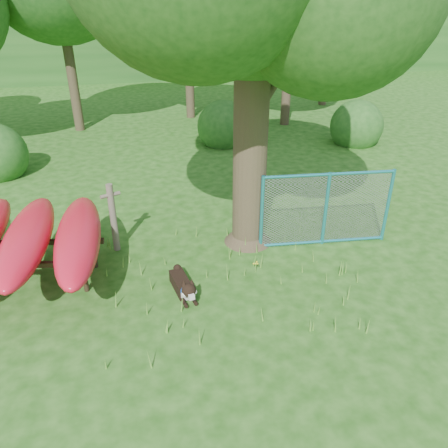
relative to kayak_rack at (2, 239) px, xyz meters
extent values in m
plane|color=#194A0E|center=(3.62, -1.77, -0.87)|extent=(80.00, 80.00, 0.00)
cylinder|color=#372D1E|center=(4.57, 0.42, 1.71)|extent=(0.86, 0.86, 5.16)
cone|color=#372D1E|center=(4.57, 0.42, -0.61)|extent=(1.29, 1.29, 0.52)
cylinder|color=#372D1E|center=(5.14, 0.65, 2.43)|extent=(1.21, 1.11, 1.10)
cylinder|color=#372D1E|center=(4.01, 0.41, 2.84)|extent=(1.22, 0.33, 1.05)
cylinder|color=brown|center=(1.88, 0.70, -0.15)|extent=(0.17, 0.17, 1.44)
cylinder|color=brown|center=(1.88, 0.70, 0.35)|extent=(0.39, 0.21, 0.08)
cylinder|color=black|center=(1.33, -0.63, -0.60)|extent=(0.10, 0.10, 0.55)
cylinder|color=black|center=(1.47, 0.12, -0.60)|extent=(0.10, 0.10, 0.55)
cube|color=black|center=(0.07, 0.38, -0.30)|extent=(3.24, 0.67, 0.09)
ellipsoid|color=red|center=(0.43, -0.08, 0.00)|extent=(0.89, 3.30, 0.52)
ellipsoid|color=red|center=(1.29, -0.23, 0.00)|extent=(0.78, 3.28, 0.52)
cube|color=black|center=(2.96, -0.96, -0.76)|extent=(0.35, 0.69, 0.23)
cube|color=silver|center=(3.00, -1.24, -0.77)|extent=(0.23, 0.16, 0.21)
sphere|color=black|center=(3.03, -1.41, -0.59)|extent=(0.25, 0.25, 0.25)
cube|color=silver|center=(3.05, -1.52, -0.62)|extent=(0.11, 0.15, 0.09)
sphere|color=silver|center=(2.96, -1.44, -0.62)|extent=(0.11, 0.11, 0.11)
sphere|color=silver|center=(3.11, -1.42, -0.62)|extent=(0.11, 0.11, 0.11)
cone|color=black|center=(2.96, -1.38, -0.45)|extent=(0.09, 0.11, 0.12)
cone|color=black|center=(3.09, -1.36, -0.45)|extent=(0.12, 0.13, 0.12)
cylinder|color=black|center=(2.94, -1.40, -0.82)|extent=(0.11, 0.29, 0.07)
cylinder|color=black|center=(3.11, -1.37, -0.82)|extent=(0.11, 0.29, 0.07)
sphere|color=black|center=(2.94, -0.60, -0.66)|extent=(0.15, 0.15, 0.15)
torus|color=blue|center=(3.02, -1.34, -0.64)|extent=(0.24, 0.11, 0.24)
cylinder|color=teal|center=(4.75, 0.10, -0.08)|extent=(0.08, 0.08, 1.58)
cylinder|color=teal|center=(6.06, -0.03, -0.08)|extent=(0.08, 0.08, 1.58)
cylinder|color=teal|center=(7.37, -0.16, -0.08)|extent=(0.08, 0.08, 1.58)
cylinder|color=teal|center=(6.06, -0.03, 0.68)|extent=(2.63, 0.32, 0.06)
cylinder|color=teal|center=(6.06, -0.03, -0.83)|extent=(2.63, 0.32, 0.06)
plane|color=gray|center=(6.06, -0.03, -0.08)|extent=(2.62, 0.26, 2.63)
cylinder|color=#5E9932|center=(4.39, -0.74, -0.77)|extent=(0.02, 0.02, 0.19)
sphere|color=yellow|center=(4.39, -0.74, -0.68)|extent=(0.03, 0.03, 0.03)
sphere|color=yellow|center=(4.42, -0.71, -0.67)|extent=(0.03, 0.03, 0.03)
sphere|color=yellow|center=(4.35, -0.73, -0.69)|extent=(0.03, 0.03, 0.03)
sphere|color=yellow|center=(4.42, -0.76, -0.68)|extent=(0.03, 0.03, 0.03)
sphere|color=yellow|center=(4.38, -0.77, -0.67)|extent=(0.03, 0.03, 0.03)
cylinder|color=#372D1E|center=(0.62, 10.23, 1.76)|extent=(0.36, 0.36, 5.25)
cylinder|color=#372D1E|center=(5.12, 11.23, 1.06)|extent=(0.36, 0.36, 3.85)
sphere|color=#1F531A|center=(5.12, 11.23, 3.26)|extent=(4.00, 4.00, 4.00)
cylinder|color=#372D1E|center=(8.62, 9.23, 1.51)|extent=(0.36, 0.36, 4.76)
cylinder|color=#372D1E|center=(11.62, 12.23, 1.58)|extent=(0.36, 0.36, 4.90)
sphere|color=#1F531A|center=(-1.38, 5.73, -0.87)|extent=(1.80, 1.80, 1.80)
sphere|color=#1F531A|center=(10.12, 6.23, -0.87)|extent=(1.80, 1.80, 1.80)
sphere|color=#1F531A|center=(5.62, 7.23, -0.87)|extent=(1.80, 1.80, 1.80)
cube|color=#1F531A|center=(3.62, 26.23, 2.13)|extent=(80.00, 12.00, 6.00)
camera|label=1|loc=(2.26, -7.28, 3.74)|focal=35.00mm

